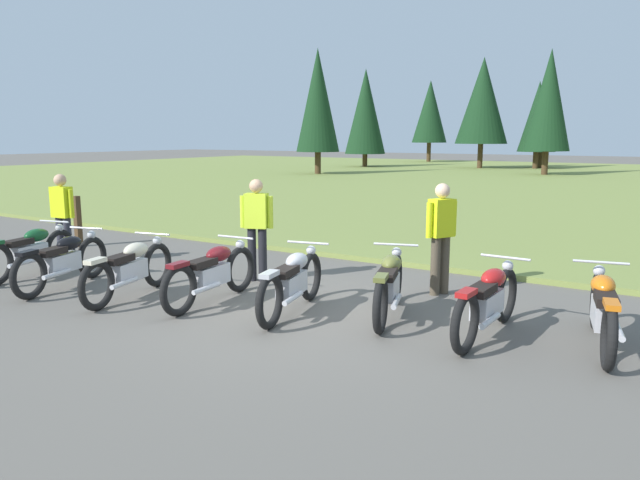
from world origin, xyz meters
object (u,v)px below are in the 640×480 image
Objects in this scene: motorcycle_olive at (389,284)px; rider_in_hivis_vest at (63,214)px; motorcycle_silver at (292,281)px; rider_with_back_turned at (441,232)px; motorcycle_british_green at (30,251)px; motorcycle_cream at (130,268)px; motorcycle_maroon at (212,273)px; motorcycle_black at (63,260)px; motorcycle_red at (488,301)px; motorcycle_orange at (603,310)px; rider_checking_bike at (257,224)px; trail_marker_post at (78,221)px.

rider_in_hivis_vest is at bearing -177.64° from motorcycle_olive.
rider_with_back_turned is at bearing 56.44° from motorcycle_silver.
motorcycle_british_green is 5.00m from motorcycle_silver.
motorcycle_cream is at bearing -162.03° from motorcycle_olive.
motorcycle_black is at bearing -166.72° from motorcycle_maroon.
motorcycle_black is 1.01× the size of motorcycle_olive.
motorcycle_red is at bearing -4.52° from motorcycle_olive.
motorcycle_black is at bearing -168.15° from motorcycle_silver.
motorcycle_silver and motorcycle_orange have the same top height.
motorcycle_red is (1.33, -0.11, 0.00)m from motorcycle_olive.
motorcycle_british_green is at bearing -157.56° from rider_with_back_turned.
motorcycle_olive is at bearing -13.11° from rider_checking_bike.
motorcycle_cream is 1.00× the size of motorcycle_silver.
motorcycle_red is 4.11m from rider_checking_bike.
motorcycle_maroon is 1.01× the size of motorcycle_silver.
motorcycle_olive is 0.97× the size of motorcycle_red.
motorcycle_maroon and motorcycle_red have the same top height.
rider_in_hivis_vest is (-6.48, -0.27, 0.51)m from motorcycle_olive.
motorcycle_black and motorcycle_silver have the same top height.
motorcycle_maroon is at bearing -139.69° from rider_with_back_turned.
motorcycle_orange is (2.53, 0.22, 0.00)m from motorcycle_olive.
motorcycle_black is 1.23× the size of rider_checking_bike.
motorcycle_silver is 1.02× the size of motorcycle_olive.
motorcycle_silver is at bearing 11.85° from motorcycle_black.
motorcycle_british_green is 1.09m from rider_in_hivis_vest.
motorcycle_maroon is at bearing -170.25° from motorcycle_red.
motorcycle_cream is (1.33, 0.17, 0.00)m from motorcycle_black.
trail_marker_post reaches higher than motorcycle_british_green.
motorcycle_british_green is 3.92m from rider_checking_bike.
motorcycle_olive is at bearing -7.32° from trail_marker_post.
trail_marker_post reaches higher than motorcycle_maroon.
motorcycle_silver is at bearing 14.21° from motorcycle_cream.
rider_in_hivis_vest is at bearing 176.92° from motorcycle_silver.
motorcycle_british_green is at bearing -51.65° from trail_marker_post.
motorcycle_british_green is at bearing 171.06° from motorcycle_black.
motorcycle_british_green is 1.24× the size of rider_in_hivis_vest.
rider_checking_bike is at bearing 166.89° from motorcycle_olive.
rider_checking_bike reaches higher than motorcycle_cream.
motorcycle_maroon is (3.72, 0.42, 0.00)m from motorcycle_british_green.
trail_marker_post is at bearing 175.68° from motorcycle_orange.
motorcycle_black is at bearing -8.94° from motorcycle_british_green.
rider_in_hivis_vest is at bearing -165.69° from rider_with_back_turned.
rider_in_hivis_vest is at bearing -43.04° from trail_marker_post.
rider_with_back_turned is (6.28, 2.59, 0.51)m from motorcycle_british_green.
trail_marker_post is at bearing 175.76° from rider_checking_bike.
motorcycle_silver and motorcycle_olive have the same top height.
motorcycle_orange is (1.20, 0.33, 0.00)m from motorcycle_red.
motorcycle_red is at bearing 1.19° from rider_in_hivis_vest.
motorcycle_black is 0.99× the size of motorcycle_silver.
motorcycle_red is 1.26× the size of rider_in_hivis_vest.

